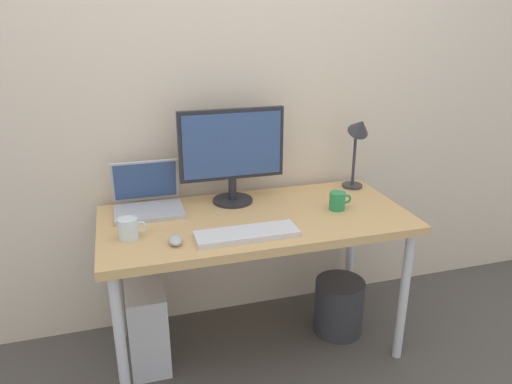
% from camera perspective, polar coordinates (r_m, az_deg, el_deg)
% --- Properties ---
extents(ground_plane, '(6.00, 6.00, 0.00)m').
position_cam_1_polar(ground_plane, '(2.64, 0.00, -17.58)').
color(ground_plane, '#4C4742').
extents(back_wall, '(4.40, 0.04, 2.60)m').
position_cam_1_polar(back_wall, '(2.49, -2.65, 12.88)').
color(back_wall, beige).
rests_on(back_wall, ground_plane).
extents(desk, '(1.43, 0.68, 0.73)m').
position_cam_1_polar(desk, '(2.29, 0.00, -4.32)').
color(desk, tan).
rests_on(desk, ground_plane).
extents(monitor, '(0.52, 0.20, 0.47)m').
position_cam_1_polar(monitor, '(2.35, -2.86, 4.89)').
color(monitor, '#232328').
rests_on(monitor, desk).
extents(laptop, '(0.32, 0.26, 0.23)m').
position_cam_1_polar(laptop, '(2.37, -12.67, -0.73)').
color(laptop, '#B2B2B7').
rests_on(laptop, desk).
extents(desk_lamp, '(0.11, 0.16, 0.41)m').
position_cam_1_polar(desk_lamp, '(2.58, 12.01, 6.35)').
color(desk_lamp, '#333338').
rests_on(desk_lamp, desk).
extents(keyboard, '(0.44, 0.14, 0.02)m').
position_cam_1_polar(keyboard, '(2.06, -1.09, -4.95)').
color(keyboard, silver).
rests_on(keyboard, desk).
extents(mouse, '(0.06, 0.09, 0.03)m').
position_cam_1_polar(mouse, '(2.02, -9.47, -5.61)').
color(mouse, '#B2B2B7').
rests_on(mouse, desk).
extents(coffee_mug, '(0.11, 0.08, 0.09)m').
position_cam_1_polar(coffee_mug, '(2.36, 9.59, -1.03)').
color(coffee_mug, '#268C4C').
rests_on(coffee_mug, desk).
extents(glass_cup, '(0.12, 0.08, 0.09)m').
position_cam_1_polar(glass_cup, '(2.10, -14.79, -4.17)').
color(glass_cup, silver).
rests_on(glass_cup, desk).
extents(computer_tower, '(0.18, 0.36, 0.42)m').
position_cam_1_polar(computer_tower, '(2.50, -12.72, -14.72)').
color(computer_tower, silver).
rests_on(computer_tower, ground_plane).
extents(wastebasket, '(0.26, 0.26, 0.30)m').
position_cam_1_polar(wastebasket, '(2.70, 9.72, -13.10)').
color(wastebasket, '#333338').
rests_on(wastebasket, ground_plane).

